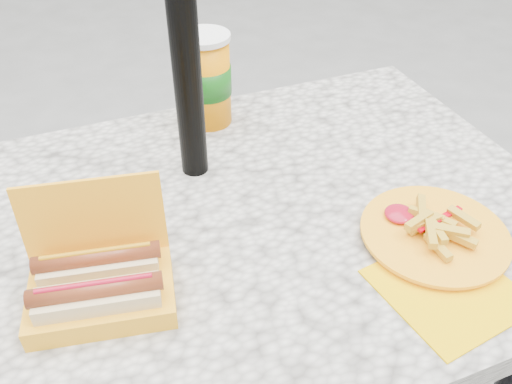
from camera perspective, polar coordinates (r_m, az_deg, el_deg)
name	(u,v)px	position (r m, az deg, el deg)	size (l,w,h in m)	color
picnic_table	(225,264)	(1.01, -3.30, -7.59)	(1.20, 0.80, 0.75)	beige
hotdog_box	(100,283)	(0.81, -16.10, -9.19)	(0.23, 0.18, 0.17)	#FFA317
fries_plate	(435,237)	(0.93, 18.28, -4.50)	(0.27, 0.33, 0.05)	#F8BB00
soda_cup	(207,79)	(1.15, -5.21, 11.72)	(0.10, 0.10, 0.20)	#FF8D03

